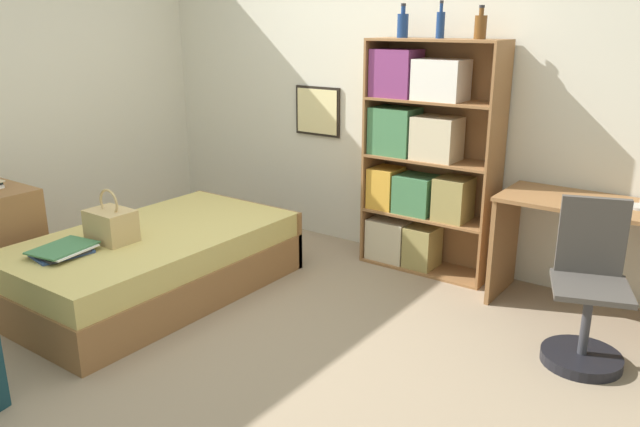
# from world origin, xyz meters

# --- Properties ---
(ground_plane) EXTENTS (14.00, 14.00, 0.00)m
(ground_plane) POSITION_xyz_m (0.00, 0.00, 0.00)
(ground_plane) COLOR gray
(wall_back) EXTENTS (10.00, 0.09, 2.60)m
(wall_back) POSITION_xyz_m (-0.00, 1.70, 1.30)
(wall_back) COLOR beige
(wall_back) RESTS_ON ground_plane
(wall_left) EXTENTS (0.06, 10.00, 2.60)m
(wall_left) POSITION_xyz_m (-2.16, 0.00, 1.30)
(wall_left) COLOR beige
(wall_left) RESTS_ON ground_plane
(bed) EXTENTS (1.08, 1.90, 0.44)m
(bed) POSITION_xyz_m (-0.69, 0.02, 0.22)
(bed) COLOR olive
(bed) RESTS_ON ground_plane
(handbag) EXTENTS (0.29, 0.22, 0.35)m
(handbag) POSITION_xyz_m (-0.76, -0.25, 0.54)
(handbag) COLOR tan
(handbag) RESTS_ON bed
(book_stack_on_bed) EXTENTS (0.34, 0.39, 0.05)m
(book_stack_on_bed) POSITION_xyz_m (-0.79, -0.59, 0.46)
(book_stack_on_bed) COLOR #334C84
(book_stack_on_bed) RESTS_ON bed
(bookcase) EXTENTS (0.97, 0.33, 1.68)m
(bookcase) POSITION_xyz_m (0.51, 1.48, 0.83)
(bookcase) COLOR olive
(bookcase) RESTS_ON ground_plane
(bottle_green) EXTENTS (0.08, 0.08, 0.23)m
(bottle_green) POSITION_xyz_m (0.33, 1.52, 1.77)
(bottle_green) COLOR navy
(bottle_green) RESTS_ON bookcase
(bottle_brown) EXTENTS (0.06, 0.06, 0.25)m
(bottle_brown) POSITION_xyz_m (0.62, 1.51, 1.77)
(bottle_brown) COLOR navy
(bottle_brown) RESTS_ON bookcase
(bottle_clear) EXTENTS (0.08, 0.08, 0.21)m
(bottle_clear) POSITION_xyz_m (0.91, 1.49, 1.76)
(bottle_clear) COLOR brown
(bottle_clear) RESTS_ON bookcase
(desk) EXTENTS (1.23, 0.53, 0.74)m
(desk) POSITION_xyz_m (1.83, 1.39, 0.52)
(desk) COLOR olive
(desk) RESTS_ON ground_plane
(desk_chair) EXTENTS (0.50, 0.50, 0.89)m
(desk_chair) POSITION_xyz_m (1.91, 0.79, 0.30)
(desk_chair) COLOR black
(desk_chair) RESTS_ON ground_plane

